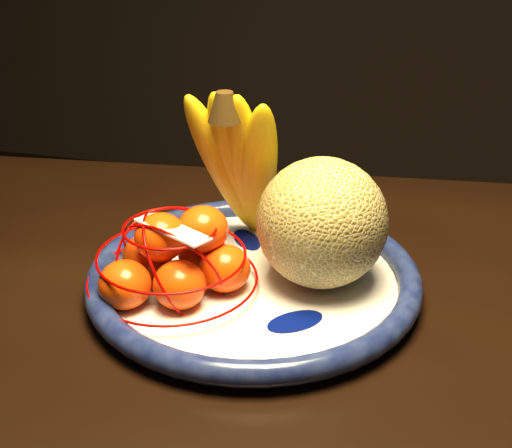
% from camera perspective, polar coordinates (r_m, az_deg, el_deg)
% --- Properties ---
extents(fruit_bowl, '(0.34, 0.34, 0.03)m').
position_cam_1_polar(fruit_bowl, '(0.72, -0.20, -4.38)').
color(fruit_bowl, white).
rests_on(fruit_bowl, dining_table).
extents(cantaloupe, '(0.13, 0.13, 0.13)m').
position_cam_1_polar(cantaloupe, '(0.69, 5.29, 0.10)').
color(cantaloupe, olive).
rests_on(cantaloupe, fruit_bowl).
extents(banana_bunch, '(0.13, 0.12, 0.19)m').
position_cam_1_polar(banana_bunch, '(0.75, -1.23, 5.21)').
color(banana_bunch, '#DEAE09').
rests_on(banana_bunch, fruit_bowl).
extents(mandarin_bag, '(0.22, 0.22, 0.11)m').
position_cam_1_polar(mandarin_bag, '(0.69, -6.38, -2.84)').
color(mandarin_bag, '#FE4410').
rests_on(mandarin_bag, fruit_bowl).
extents(price_tag, '(0.08, 0.05, 0.01)m').
position_cam_1_polar(price_tag, '(0.66, -6.65, -0.44)').
color(price_tag, white).
rests_on(price_tag, mandarin_bag).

